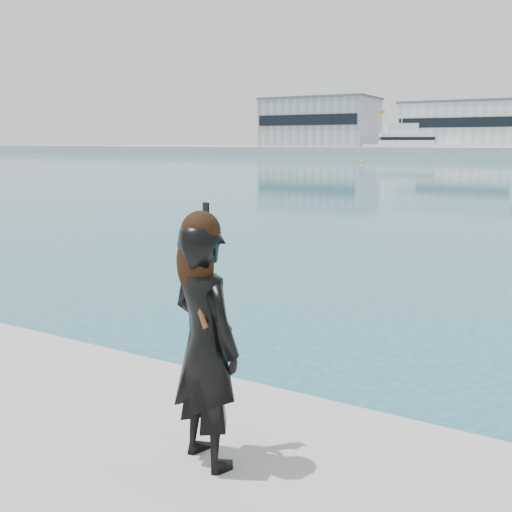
{
  "coord_description": "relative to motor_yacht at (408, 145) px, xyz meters",
  "views": [
    {
      "loc": [
        1.49,
        -3.35,
        3.01
      ],
      "look_at": [
        -0.62,
        0.38,
        2.15
      ],
      "focal_mm": 40.0,
      "sensor_mm": 36.0,
      "label": 1
    }
  ],
  "objects": [
    {
      "name": "woman",
      "position": [
        29.76,
        -117.8,
        -0.81
      ],
      "size": [
        0.72,
        0.6,
        1.8
      ],
      "rotation": [
        0.0,
        0.0,
        2.79
      ],
      "color": "black",
      "rests_on": "near_quay"
    },
    {
      "name": "buoy_far",
      "position": [
        3.44,
        -38.8,
        -2.52
      ],
      "size": [
        0.5,
        0.5,
        0.5
      ],
      "primitive_type": "sphere",
      "color": "yellow",
      "rests_on": "ground"
    },
    {
      "name": "motor_yacht",
      "position": [
        0.0,
        0.0,
        0.0
      ],
      "size": [
        19.72,
        12.61,
        8.96
      ],
      "rotation": [
        0.0,
        0.0,
        0.41
      ],
      "color": "white",
      "rests_on": "ground"
    },
    {
      "name": "flagpole_left",
      "position": [
        -7.52,
        3.52,
        4.02
      ],
      "size": [
        1.28,
        0.16,
        8.0
      ],
      "color": "silver",
      "rests_on": "far_quay"
    },
    {
      "name": "warehouse_grey_left",
      "position": [
        -24.61,
        10.5,
        5.24
      ],
      "size": [
        26.52,
        16.36,
        11.5
      ],
      "color": "gray",
      "rests_on": "far_quay"
    },
    {
      "name": "warehouse_white",
      "position": [
        8.39,
        10.5,
        4.24
      ],
      "size": [
        24.48,
        15.35,
        9.5
      ],
      "color": "silver",
      "rests_on": "far_quay"
    }
  ]
}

